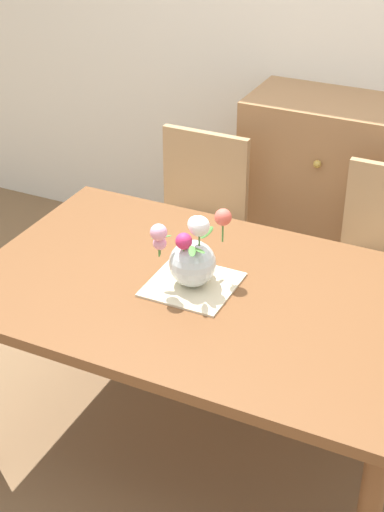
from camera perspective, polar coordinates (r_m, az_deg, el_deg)
ground_plane at (r=3.11m, az=0.79°, el=-14.05°), size 12.00×12.00×0.00m
dining_table at (r=2.68m, az=0.89°, el=-3.96°), size 1.60×1.02×0.75m
chair_left at (r=3.57m, az=0.22°, el=2.92°), size 0.42×0.42×0.90m
chair_right at (r=3.34m, az=13.94°, el=-0.23°), size 0.42×0.42×0.90m
placemat at (r=2.64m, az=0.00°, el=-2.16°), size 0.29×0.29×0.01m
flower_vase at (r=2.58m, az=-0.02°, el=-0.02°), size 0.23×0.24×0.27m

